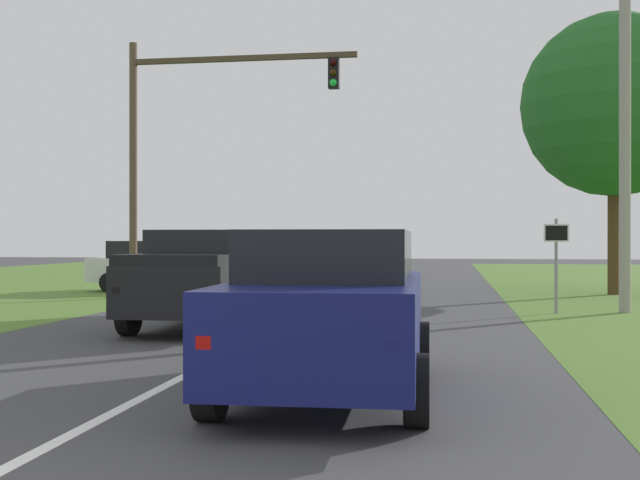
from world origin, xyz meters
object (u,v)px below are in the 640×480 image
(pickup_truck_lead, at_px, (206,278))
(oak_tree_right, at_px, (613,105))
(keep_moving_sign, at_px, (556,253))
(utility_pole_right, at_px, (625,139))
(crossing_suv_far, at_px, (159,265))
(traffic_light, at_px, (189,130))
(red_suv_near, at_px, (331,308))

(pickup_truck_lead, height_order, oak_tree_right, oak_tree_right)
(keep_moving_sign, bearing_deg, oak_tree_right, 69.49)
(pickup_truck_lead, distance_m, utility_pole_right, 10.94)
(crossing_suv_far, distance_m, utility_pole_right, 15.89)
(traffic_light, bearing_deg, crossing_suv_far, 124.09)
(traffic_light, bearing_deg, keep_moving_sign, -18.43)
(traffic_light, height_order, oak_tree_right, oak_tree_right)
(oak_tree_right, height_order, utility_pole_right, oak_tree_right)
(utility_pole_right, bearing_deg, crossing_suv_far, 156.87)
(oak_tree_right, xyz_separation_m, utility_pole_right, (-1.02, -6.79, -1.91))
(crossing_suv_far, bearing_deg, pickup_truck_lead, -65.26)
(oak_tree_right, bearing_deg, traffic_light, -164.03)
(traffic_light, bearing_deg, utility_pole_right, -13.85)
(keep_moving_sign, relative_size, oak_tree_right, 0.25)
(keep_moving_sign, bearing_deg, traffic_light, 161.57)
(oak_tree_right, height_order, crossing_suv_far, oak_tree_right)
(crossing_suv_far, bearing_deg, red_suv_near, -63.91)
(pickup_truck_lead, bearing_deg, utility_pole_right, 28.46)
(crossing_suv_far, xyz_separation_m, utility_pole_right, (14.29, -6.10, 3.36))
(red_suv_near, distance_m, utility_pole_right, 13.25)
(pickup_truck_lead, xyz_separation_m, utility_pole_right, (9.18, 4.98, 3.27))
(red_suv_near, height_order, keep_moving_sign, keep_moving_sign)
(pickup_truck_lead, relative_size, oak_tree_right, 0.57)
(keep_moving_sign, bearing_deg, utility_pole_right, 16.02)
(red_suv_near, bearing_deg, crossing_suv_far, 116.09)
(red_suv_near, xyz_separation_m, traffic_light, (-6.54, 14.53, 4.16))
(traffic_light, distance_m, oak_tree_right, 13.78)
(keep_moving_sign, height_order, crossing_suv_far, keep_moving_sign)
(keep_moving_sign, relative_size, utility_pole_right, 0.27)
(keep_moving_sign, bearing_deg, red_suv_near, -109.70)
(red_suv_near, xyz_separation_m, crossing_suv_far, (-8.63, 17.63, -0.10))
(traffic_light, xyz_separation_m, utility_pole_right, (12.19, -3.01, -0.90))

